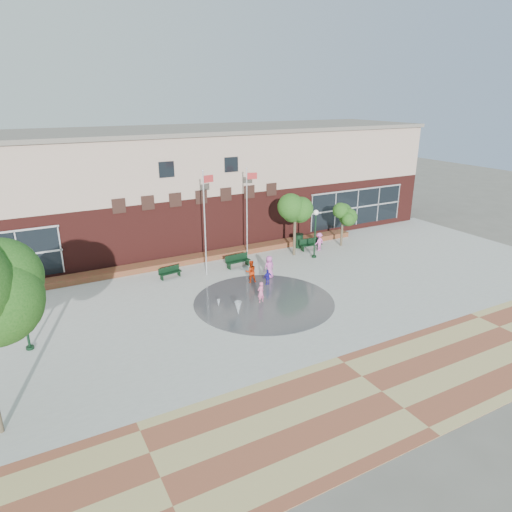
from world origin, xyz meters
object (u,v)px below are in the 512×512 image
flagpole_right (247,208)px  child_splash (261,292)px  flagpole_left (205,218)px  trash_can (299,241)px  bench_left (170,275)px

flagpole_right → child_splash: size_ratio=5.15×
flagpole_left → trash_can: (8.83, 1.97, -3.43)m
flagpole_left → flagpole_right: size_ratio=1.06×
child_splash → flagpole_right: bearing=-128.1°
flagpole_right → bench_left: (-6.62, -1.36, -3.55)m
flagpole_right → bench_left: size_ratio=4.28×
flagpole_left → bench_left: 4.53m
flagpole_right → child_splash: 8.83m
flagpole_left → bench_left: (-2.41, 0.68, -3.77)m
bench_left → flagpole_left: bearing=-24.6°
flagpole_left → trash_can: 9.68m
child_splash → bench_left: bearing=-76.8°
bench_left → child_splash: child_splash is taller
trash_can → child_splash: (-7.74, -7.58, 0.07)m
bench_left → trash_can: trash_can is taller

